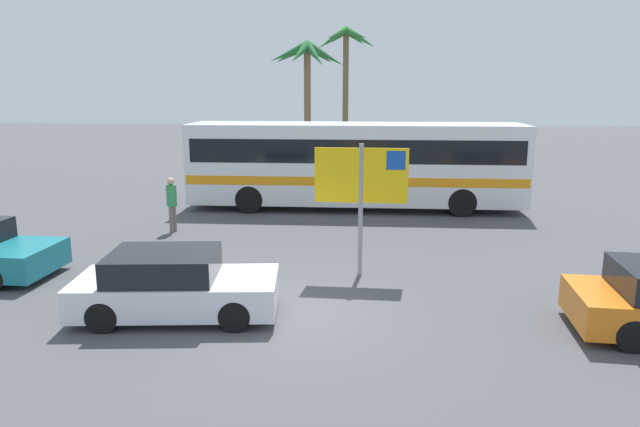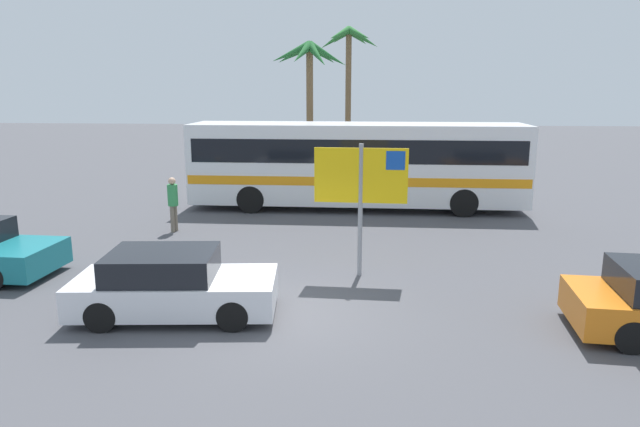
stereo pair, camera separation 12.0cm
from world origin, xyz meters
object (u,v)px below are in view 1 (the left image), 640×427
at_px(bus_front_coach, 355,161).
at_px(pedestrian_crossing_lot, 172,200).
at_px(car_white, 174,285).
at_px(ferry_sign, 363,181).

bearing_deg(bus_front_coach, pedestrian_crossing_lot, -143.95).
bearing_deg(car_white, bus_front_coach, 66.83).
bearing_deg(ferry_sign, car_white, -140.97).
height_order(bus_front_coach, car_white, bus_front_coach).
bearing_deg(ferry_sign, bus_front_coach, 93.94).
relative_size(bus_front_coach, car_white, 2.99).
height_order(bus_front_coach, ferry_sign, ferry_sign).
relative_size(ferry_sign, pedestrian_crossing_lot, 1.84).
xyz_separation_m(ferry_sign, pedestrian_crossing_lot, (-5.97, 3.81, -1.30)).
bearing_deg(bus_front_coach, car_white, -107.64).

